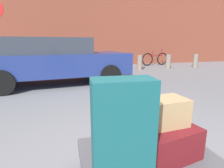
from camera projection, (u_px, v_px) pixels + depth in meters
luggage_cart at (149, 163)px, 1.50m from camera, size 1.12×0.86×0.34m
suitcase_maroon_stacked_top at (159, 139)px, 1.50m from camera, size 0.63×0.57×0.26m
suitcase_teal_rear_left at (122, 134)px, 1.13m from camera, size 0.40×0.23×0.71m
duffel_bag_tan_topmost_pile at (160, 112)px, 1.45m from camera, size 0.44×0.27×0.23m
parked_car at (56, 60)px, 5.49m from camera, size 4.46×2.26×1.42m
bicycle_leaning at (155, 59)px, 10.31m from camera, size 1.75×0.32×0.96m
bollard_kerb_near at (140, 62)px, 8.59m from camera, size 0.25×0.25×0.71m
bollard_kerb_mid at (168, 62)px, 8.99m from camera, size 0.25×0.25×0.71m
bollard_kerb_far at (195, 61)px, 9.41m from camera, size 0.25×0.25×0.71m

